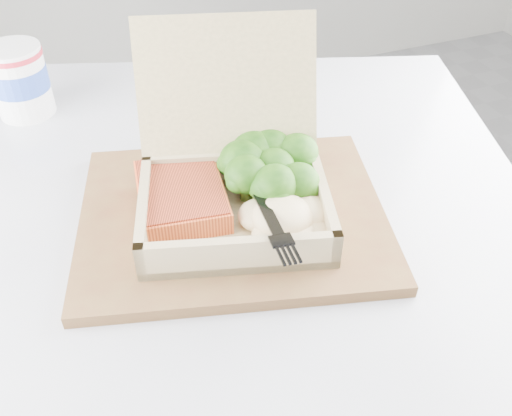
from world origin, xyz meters
name	(u,v)px	position (x,y,z in m)	size (l,w,h in m)	color
cafe_table	(201,325)	(-0.06, 0.37, 0.55)	(1.03, 1.03, 0.73)	black
serving_tray	(233,216)	(-0.02, 0.35, 0.74)	(0.34, 0.27, 0.01)	brown
takeout_container	(232,170)	(-0.01, 0.36, 0.79)	(0.25, 0.27, 0.18)	tan
salmon_fillet	(181,196)	(-0.07, 0.37, 0.77)	(0.09, 0.12, 0.03)	orange
broccoli_pile	(274,172)	(0.04, 0.36, 0.78)	(0.13, 0.13, 0.05)	#3D771A
mashed_potatoes	(282,216)	(0.02, 0.29, 0.78)	(0.10, 0.09, 0.04)	beige
plastic_fork	(259,193)	(0.00, 0.32, 0.79)	(0.04, 0.16, 0.01)	black
paper_cup	(19,79)	(-0.21, 0.68, 0.79)	(0.08, 0.08, 0.10)	silver
receipt	(248,136)	(0.06, 0.51, 0.73)	(0.08, 0.15, 0.00)	white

